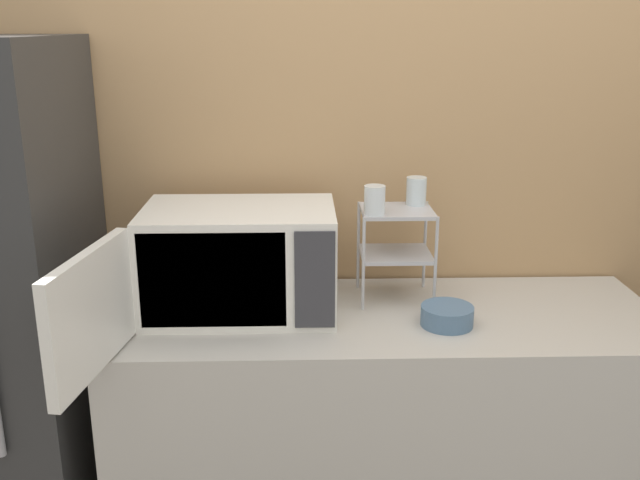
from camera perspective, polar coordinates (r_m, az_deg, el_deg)
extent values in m
cube|color=tan|center=(2.41, 4.75, 6.42)|extent=(8.00, 0.06, 2.60)
cube|color=#B7B2A8|center=(2.40, 5.17, -15.72)|extent=(1.66, 0.62, 0.89)
cube|color=silver|center=(2.17, -6.42, -1.57)|extent=(0.57, 0.37, 0.32)
cube|color=#B7B2A8|center=(2.00, -8.61, -3.22)|extent=(0.41, 0.01, 0.28)
cube|color=#333338|center=(1.98, -0.42, -3.24)|extent=(0.11, 0.01, 0.28)
cube|color=silver|center=(1.86, -17.84, -5.53)|extent=(0.10, 0.44, 0.31)
cylinder|color=#B2B2B7|center=(2.16, 3.49, -1.95)|extent=(0.01, 0.01, 0.29)
cylinder|color=#B2B2B7|center=(2.19, 9.23, -1.87)|extent=(0.01, 0.01, 0.29)
cylinder|color=#B2B2B7|center=(2.34, 3.08, -0.43)|extent=(0.01, 0.01, 0.29)
cylinder|color=#B2B2B7|center=(2.37, 8.39, -0.38)|extent=(0.01, 0.01, 0.29)
cube|color=#B2B2B7|center=(2.26, 6.05, -1.13)|extent=(0.22, 0.19, 0.01)
cube|color=#B2B2B7|center=(2.23, 6.17, 2.32)|extent=(0.22, 0.19, 0.01)
cylinder|color=silver|center=(2.15, 4.39, 3.21)|extent=(0.06, 0.06, 0.09)
cylinder|color=silver|center=(2.28, 7.71, 3.91)|extent=(0.06, 0.06, 0.09)
cylinder|color=slate|center=(2.13, 10.09, -6.62)|extent=(0.08, 0.08, 0.01)
cylinder|color=slate|center=(2.12, 10.13, -5.99)|extent=(0.15, 0.15, 0.06)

